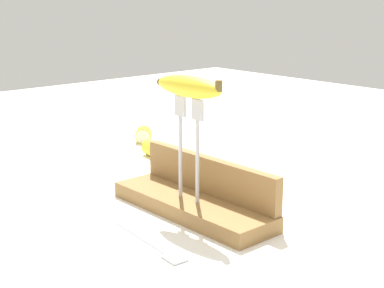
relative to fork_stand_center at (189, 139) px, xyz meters
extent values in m
plane|color=white|center=(0.00, 0.01, -0.14)|extent=(3.00, 3.00, 0.00)
cube|color=olive|center=(0.00, 0.01, -0.12)|extent=(0.34, 0.10, 0.03)
cube|color=olive|center=(0.00, 0.05, -0.08)|extent=(0.33, 0.02, 0.07)
cylinder|color=#B2B2B7|center=(-0.02, 0.00, -0.04)|extent=(0.01, 0.01, 0.15)
cube|color=#B2B2B7|center=(-0.02, 0.00, 0.06)|extent=(0.03, 0.00, 0.04)
cylinder|color=#B2B2B7|center=(0.02, 0.00, -0.04)|extent=(0.01, 0.01, 0.15)
cube|color=#B2B2B7|center=(0.02, 0.00, 0.06)|extent=(0.03, 0.00, 0.04)
ellipsoid|color=yellow|center=(0.00, 0.00, 0.09)|extent=(0.15, 0.04, 0.04)
cylinder|color=brown|center=(0.07, 0.00, 0.10)|extent=(0.01, 0.01, 0.02)
sphere|color=#3F2D19|center=(-0.07, 0.00, 0.09)|extent=(0.01, 0.01, 0.01)
cylinder|color=#B2B2B7|center=(0.03, -0.13, -0.13)|extent=(0.15, 0.02, 0.01)
cube|color=#B2B2B7|center=(0.12, -0.14, -0.13)|extent=(0.04, 0.03, 0.01)
cylinder|color=yellow|center=(-0.35, 0.19, -0.12)|extent=(0.05, 0.04, 0.04)
cylinder|color=beige|center=(-0.33, 0.18, -0.12)|extent=(0.01, 0.03, 0.03)
cylinder|color=yellow|center=(-0.47, 0.25, -0.12)|extent=(0.06, 0.06, 0.04)
cylinder|color=beige|center=(-0.45, 0.24, -0.12)|extent=(0.03, 0.03, 0.04)
camera|label=1|loc=(0.74, -0.65, 0.25)|focal=54.76mm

